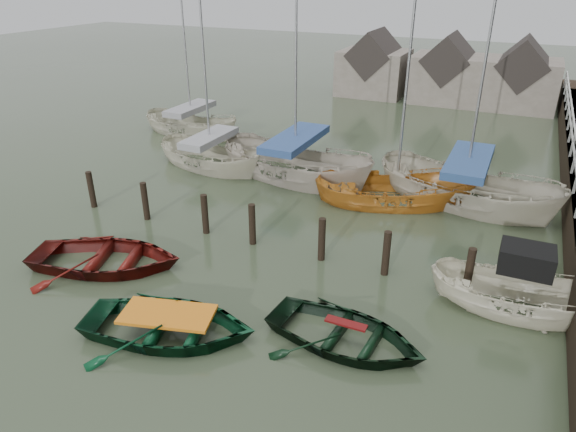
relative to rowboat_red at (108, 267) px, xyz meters
The scene contains 12 objects.
ground 4.48m from the rowboat_red, ahead, with size 120.00×120.00×0.00m, color #2B3723.
mooring_pilings 4.63m from the rowboat_red, 43.03° to the left, with size 13.72×0.22×1.80m.
far_sheds 26.74m from the rowboat_red, 78.52° to the left, with size 14.00×4.08×4.39m.
rowboat_red is the anchor object (origin of this frame).
rowboat_green 4.09m from the rowboat_red, 26.48° to the right, with size 3.05×4.28×0.89m, color #08321A.
rowboat_dkgreen 7.66m from the rowboat_red, ahead, with size 2.78×3.89×0.81m, color black.
motorboat 11.62m from the rowboat_red, 13.88° to the left, with size 4.52×1.75×2.68m.
sailboat_a 8.86m from the rowboat_red, 102.10° to the left, with size 6.15×3.41×10.41m.
sailboat_b 9.34m from the rowboat_red, 76.88° to the left, with size 7.89×4.33×11.59m.
sailboat_c 10.68m from the rowboat_red, 51.34° to the left, with size 6.60×4.34×9.85m.
sailboat_d 13.06m from the rowboat_red, 46.23° to the left, with size 7.77×4.87×11.78m.
sailboat_e 13.75m from the rowboat_red, 113.89° to the left, with size 6.17×2.84×9.98m.
Camera 1 is at (6.04, -9.85, 8.13)m, focal length 32.00 mm.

